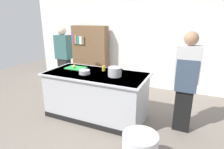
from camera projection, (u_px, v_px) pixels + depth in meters
The scene contains 11 objects.
ground_plane at pixel (97, 115), 3.81m from camera, with size 10.00×10.00×0.00m, color slate.
back_wall at pixel (131, 33), 5.20m from camera, with size 6.40×0.12×3.00m, color white.
counter_island at pixel (96, 94), 3.67m from camera, with size 1.98×0.98×0.90m.
cutting_board at pixel (76, 68), 3.87m from camera, with size 0.40×0.28×0.02m, color green.
onion at pixel (74, 66), 3.82m from camera, with size 0.07×0.07×0.07m, color tan.
stock_pot at pixel (115, 72), 3.34m from camera, with size 0.31×0.25×0.17m.
mixing_bowl at pixel (84, 72), 3.49m from camera, with size 0.21×0.21×0.08m, color #B7BABF.
juice_cup at pixel (104, 68), 3.69m from camera, with size 0.07×0.07×0.10m, color yellow.
person_chef at pixel (186, 81), 3.08m from camera, with size 0.38×0.25×1.72m.
person_guest at pixel (64, 58), 4.81m from camera, with size 0.38×0.24×1.72m.
bookshelf at pixel (90, 55), 5.59m from camera, with size 1.10×0.31×1.70m.
Camera 1 is at (1.66, -2.97, 1.92)m, focal length 29.68 mm.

